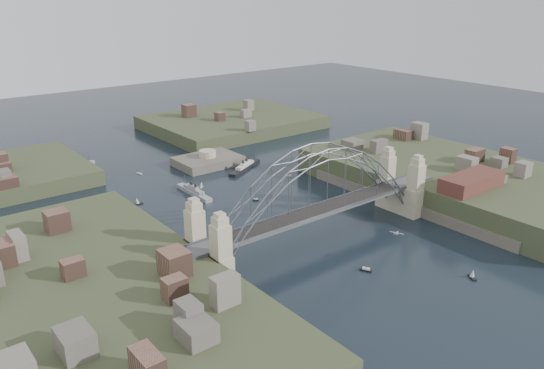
{
  "coord_description": "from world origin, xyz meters",
  "views": [
    {
      "loc": [
        -83.93,
        -87.42,
        58.96
      ],
      "look_at": [
        0.0,
        18.0,
        10.0
      ],
      "focal_mm": 35.39,
      "sensor_mm": 36.0,
      "label": 1
    }
  ],
  "objects_px": {
    "fort_island": "(208,166)",
    "wharf_shed": "(472,182)",
    "ocean_liner": "(245,167)",
    "bridge": "(318,195)",
    "naval_cruiser_near": "(194,192)",
    "naval_cruiser_far": "(86,167)"
  },
  "relations": [
    {
      "from": "fort_island",
      "to": "wharf_shed",
      "type": "bearing_deg",
      "value": -69.15
    },
    {
      "from": "fort_island",
      "to": "wharf_shed",
      "type": "xyz_separation_m",
      "value": [
        32.0,
        -84.0,
        10.34
      ]
    },
    {
      "from": "fort_island",
      "to": "ocean_liner",
      "type": "distance_m",
      "value": 14.37
    },
    {
      "from": "bridge",
      "to": "ocean_liner",
      "type": "distance_m",
      "value": 62.13
    },
    {
      "from": "wharf_shed",
      "to": "ocean_liner",
      "type": "height_order",
      "value": "wharf_shed"
    },
    {
      "from": "fort_island",
      "to": "naval_cruiser_near",
      "type": "height_order",
      "value": "fort_island"
    },
    {
      "from": "fort_island",
      "to": "bridge",
      "type": "bearing_deg",
      "value": -99.73
    },
    {
      "from": "bridge",
      "to": "naval_cruiser_near",
      "type": "relative_size",
      "value": 4.76
    },
    {
      "from": "bridge",
      "to": "wharf_shed",
      "type": "height_order",
      "value": "bridge"
    },
    {
      "from": "bridge",
      "to": "wharf_shed",
      "type": "bearing_deg",
      "value": -17.65
    },
    {
      "from": "naval_cruiser_near",
      "to": "bridge",
      "type": "bearing_deg",
      "value": -81.39
    },
    {
      "from": "bridge",
      "to": "naval_cruiser_near",
      "type": "xyz_separation_m",
      "value": [
        -7.18,
        47.41,
        -11.5
      ]
    },
    {
      "from": "fort_island",
      "to": "naval_cruiser_near",
      "type": "relative_size",
      "value": 1.25
    },
    {
      "from": "naval_cruiser_far",
      "to": "ocean_liner",
      "type": "height_order",
      "value": "naval_cruiser_far"
    },
    {
      "from": "wharf_shed",
      "to": "naval_cruiser_far",
      "type": "bearing_deg",
      "value": 122.57
    },
    {
      "from": "wharf_shed",
      "to": "naval_cruiser_far",
      "type": "xyz_separation_m",
      "value": [
        -67.89,
        106.28,
        -9.25
      ]
    },
    {
      "from": "wharf_shed",
      "to": "ocean_liner",
      "type": "distance_m",
      "value": 76.43
    },
    {
      "from": "bridge",
      "to": "fort_island",
      "type": "height_order",
      "value": "bridge"
    },
    {
      "from": "bridge",
      "to": "ocean_liner",
      "type": "height_order",
      "value": "bridge"
    },
    {
      "from": "naval_cruiser_near",
      "to": "naval_cruiser_far",
      "type": "relative_size",
      "value": 1.39
    },
    {
      "from": "bridge",
      "to": "naval_cruiser_far",
      "type": "distance_m",
      "value": 96.03
    },
    {
      "from": "naval_cruiser_far",
      "to": "ocean_liner",
      "type": "relative_size",
      "value": 0.69
    }
  ]
}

